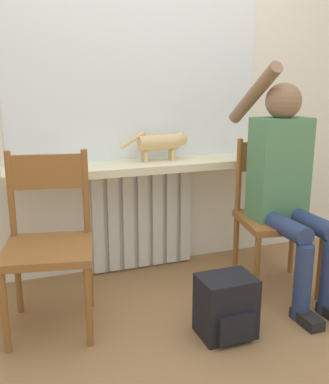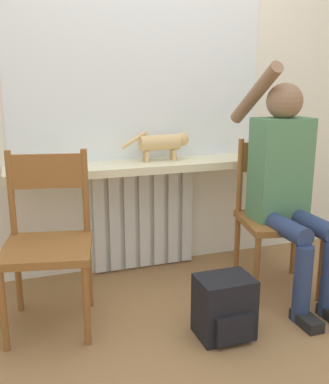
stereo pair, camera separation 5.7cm
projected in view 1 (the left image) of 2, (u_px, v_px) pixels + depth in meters
The scene contains 10 objects.
ground_plane at pixel (214, 356), 2.18m from camera, with size 12.00×12.00×0.00m, color olive.
wall_with_window at pixel (136, 72), 2.96m from camera, with size 7.00×0.06×2.70m.
radiator at pixel (142, 218), 3.14m from camera, with size 0.74×0.08×0.73m.
windowsill at pixel (146, 166), 2.94m from camera, with size 1.80×0.33×0.05m.
window_glass at pixel (137, 60), 2.92m from camera, with size 1.72×0.01×1.29m.
chair_left at pixel (49, 240), 2.36m from camera, with size 0.53×0.53×0.94m.
chair_right at pixel (275, 213), 2.83m from camera, with size 0.53×0.53×0.94m.
person at pixel (287, 179), 2.68m from camera, with size 0.36×0.96×1.41m.
cat at pixel (162, 142), 2.97m from camera, with size 0.47×0.10×0.21m.
backpack at pixel (226, 307), 2.33m from camera, with size 0.28×0.25×0.32m.
Camera 1 is at (-0.89, -1.71, 1.31)m, focal length 42.00 mm.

